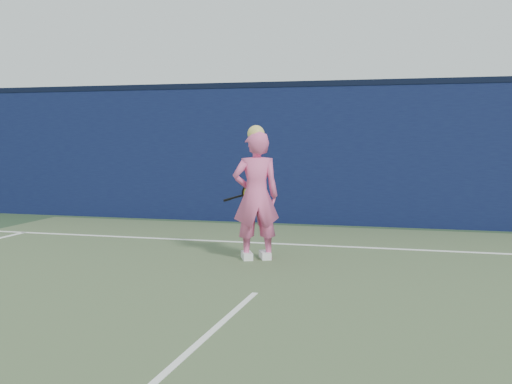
% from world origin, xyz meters
% --- Properties ---
extents(ground, '(80.00, 80.00, 0.00)m').
position_xyz_m(ground, '(0.00, 0.00, 0.00)').
color(ground, '#253C25').
rests_on(ground, ground).
extents(backstop_wall, '(24.00, 0.40, 2.50)m').
position_xyz_m(backstop_wall, '(0.00, 6.50, 1.25)').
color(backstop_wall, '#0D1239').
rests_on(backstop_wall, ground).
extents(wall_cap, '(24.00, 0.42, 0.10)m').
position_xyz_m(wall_cap, '(0.00, 6.50, 2.55)').
color(wall_cap, black).
rests_on(wall_cap, backstop_wall).
extents(player, '(0.72, 0.61, 1.74)m').
position_xyz_m(player, '(-0.48, 2.79, 0.84)').
color(player, '#EC5B96').
rests_on(player, ground).
extents(racket, '(0.53, 0.18, 0.29)m').
position_xyz_m(racket, '(-0.66, 3.16, 0.83)').
color(racket, black).
rests_on(racket, ground).
extents(court_lines, '(11.00, 12.04, 0.01)m').
position_xyz_m(court_lines, '(0.00, -0.33, 0.01)').
color(court_lines, white).
rests_on(court_lines, court_surface).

